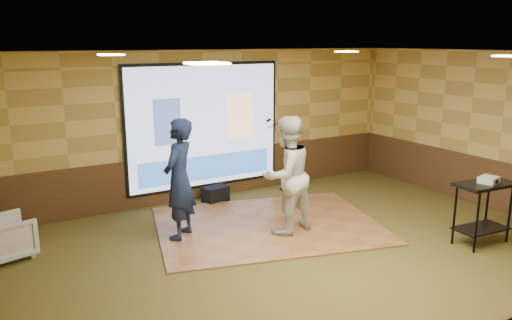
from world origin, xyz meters
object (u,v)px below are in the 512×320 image
projector_screen (205,127)px  av_table (484,201)px  dance_floor (268,225)px  player_left (179,179)px  projector (489,180)px  mic_stand (284,168)px  player_right (286,175)px  duffel_bag (215,194)px  banquet_chair (6,238)px

projector_screen → av_table: projector_screen is taller
dance_floor → player_left: player_left is taller
projector → mic_stand: size_ratio=0.19×
projector_screen → player_right: size_ratio=1.69×
duffel_bag → banquet_chair: bearing=-167.0°
dance_floor → projector: 3.66m
av_table → banquet_chair: bearing=154.2°
projector → mic_stand: bearing=93.0°
projector → duffel_bag: bearing=111.3°
projector_screen → dance_floor: bearing=-83.0°
av_table → projector: projector is taller
projector → duffel_bag: 5.03m
duffel_bag → av_table: bearing=-56.2°
dance_floor → player_left: bearing=171.2°
av_table → banquet_chair: size_ratio=1.41×
player_right → mic_stand: size_ratio=1.22×
mic_stand → banquet_chair: (-5.48, -0.86, -0.17)m
projector → mic_stand: 4.26m
player_right → av_table: player_right is taller
projector_screen → dance_floor: size_ratio=0.87×
projector_screen → mic_stand: (1.67, -0.36, -0.98)m
dance_floor → banquet_chair: (-4.06, 0.81, 0.31)m
player_right → duffel_bag: size_ratio=3.98×
av_table → player_left: bearing=147.3°
player_left → mic_stand: 3.32m
mic_stand → duffel_bag: 1.66m
dance_floor → projector: size_ratio=12.76×
projector_screen → banquet_chair: projector_screen is taller
projector_screen → av_table: size_ratio=3.30×
dance_floor → player_left: size_ratio=1.94×
player_left → projector: size_ratio=6.59×
player_left → banquet_chair: (-2.53, 0.58, -0.68)m
player_right → banquet_chair: 4.38m
mic_stand → av_table: bearing=-77.9°
projector_screen → banquet_chair: bearing=-162.3°
player_left → av_table: player_left is taller
dance_floor → projector_screen: bearing=97.0°
player_left → player_right: same height
projector_screen → player_left: (-1.28, -1.79, -0.47)m
projector_screen → banquet_chair: (-3.81, -1.22, -1.15)m
player_left → banquet_chair: size_ratio=2.75×
player_left → banquet_chair: 2.68m
mic_stand → duffel_bag: bearing=175.4°
projector → banquet_chair: projector is taller
dance_floor → mic_stand: size_ratio=2.37×
av_table → duffel_bag: 4.94m
player_left → projector: bearing=102.8°
projector_screen → duffel_bag: bearing=-81.7°
dance_floor → av_table: av_table is taller
dance_floor → duffel_bag: (-0.20, 1.71, 0.14)m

